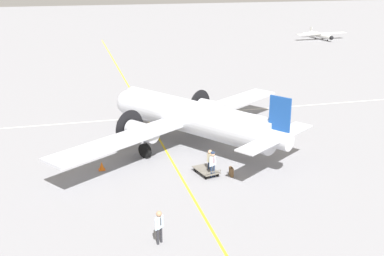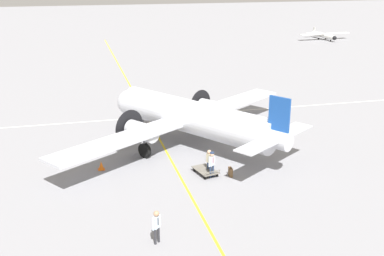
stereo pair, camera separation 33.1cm
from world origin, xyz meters
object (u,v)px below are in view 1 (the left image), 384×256
at_px(airliner_main, 188,116).
at_px(traffic_cone, 102,166).
at_px(passenger_boarding, 213,162).
at_px(ramp_agent, 210,159).
at_px(baggage_cart, 206,170).
at_px(light_aircraft_distant, 321,35).
at_px(crew_foreground, 159,224).
at_px(suitcase_near_door, 231,172).

xyz_separation_m(airliner_main, traffic_cone, (3.20, -6.97, -2.08)).
height_order(airliner_main, traffic_cone, airliner_main).
bearing_deg(passenger_boarding, ramp_agent, -118.61).
bearing_deg(traffic_cone, baggage_cart, 69.70).
bearing_deg(light_aircraft_distant, ramp_agent, -39.49).
bearing_deg(crew_foreground, airliner_main, -148.79).
relative_size(suitcase_near_door, traffic_cone, 1.07).
height_order(suitcase_near_door, traffic_cone, suitcase_near_door).
xyz_separation_m(airliner_main, crew_foreground, (13.32, -4.89, -1.26)).
relative_size(baggage_cart, traffic_cone, 3.56).
relative_size(light_aircraft_distant, traffic_cone, 17.35).
distance_m(airliner_main, traffic_cone, 7.94).
height_order(passenger_boarding, baggage_cart, passenger_boarding).
height_order(ramp_agent, suitcase_near_door, ramp_agent).
relative_size(crew_foreground, light_aircraft_distant, 0.17).
relative_size(ramp_agent, traffic_cone, 2.87).
bearing_deg(traffic_cone, suitcase_near_door, 68.68).
bearing_deg(passenger_boarding, light_aircraft_distant, -155.64).
xyz_separation_m(passenger_boarding, traffic_cone, (-3.11, -7.02, -0.84)).
relative_size(ramp_agent, light_aircraft_distant, 0.17).
distance_m(crew_foreground, passenger_boarding, 8.59).
height_order(suitcase_near_door, baggage_cart, suitcase_near_door).
bearing_deg(baggage_cart, ramp_agent, -111.63).
height_order(baggage_cart, traffic_cone, traffic_cone).
bearing_deg(suitcase_near_door, crew_foreground, -42.00).
xyz_separation_m(crew_foreground, light_aircraft_distant, (-62.99, 43.83, -0.28)).
relative_size(passenger_boarding, suitcase_near_door, 2.76).
height_order(airliner_main, ramp_agent, airliner_main).
bearing_deg(baggage_cart, traffic_cone, 55.62).
bearing_deg(suitcase_near_door, baggage_cart, -115.68).
bearing_deg(ramp_agent, airliner_main, -22.19).
bearing_deg(passenger_boarding, airliner_main, -120.34).
height_order(passenger_boarding, ramp_agent, passenger_boarding).
bearing_deg(ramp_agent, traffic_cone, 47.59).
relative_size(suitcase_near_door, light_aircraft_distant, 0.06).
bearing_deg(crew_foreground, suitcase_near_door, -170.65).
bearing_deg(baggage_cart, passenger_boarding, -171.00).
bearing_deg(traffic_cone, passenger_boarding, 66.13).
bearing_deg(ramp_agent, baggage_cart, 59.94).
distance_m(ramp_agent, suitcase_near_door, 1.65).
relative_size(airliner_main, suitcase_near_door, 32.13).
bearing_deg(crew_foreground, baggage_cart, -160.20).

